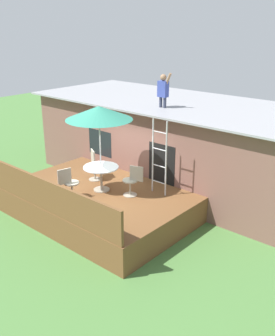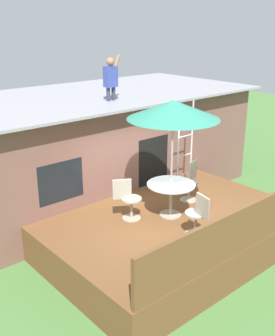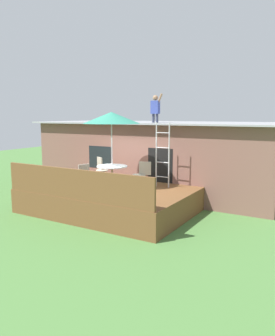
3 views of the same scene
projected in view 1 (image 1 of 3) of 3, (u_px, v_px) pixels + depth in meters
The scene contains 11 objects.
ground_plane at pixel (103, 213), 12.02m from camera, with size 40.00×40.00×0.00m, color #477538.
house at pixel (173, 142), 14.03m from camera, with size 10.50×4.50×2.95m.
deck at pixel (102, 201), 11.88m from camera, with size 5.44×3.97×0.80m, color brown.
deck_railing at pixel (48, 196), 10.21m from camera, with size 5.34×0.08×0.90m, color brown.
patio_table at pixel (101, 172), 11.49m from camera, with size 1.04×1.04×0.74m.
patio_umbrella at pixel (99, 113), 10.87m from camera, with size 1.90×1.90×2.54m.
step_ladder at pixel (159, 158), 11.10m from camera, with size 0.52×0.04×2.20m.
person_figure at pixel (163, 88), 12.28m from camera, with size 0.47×0.20×1.11m.
patio_chair_left at pixel (94, 165), 12.37m from camera, with size 0.58×0.44×0.92m.
patio_chair_right at pixel (132, 181), 11.17m from camera, with size 0.61×0.44×0.92m.
patio_chair_near at pixel (69, 184), 10.99m from camera, with size 0.44×0.61×0.92m.
Camera 1 is at (7.87, -7.40, 5.55)m, focal length 41.74 mm.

